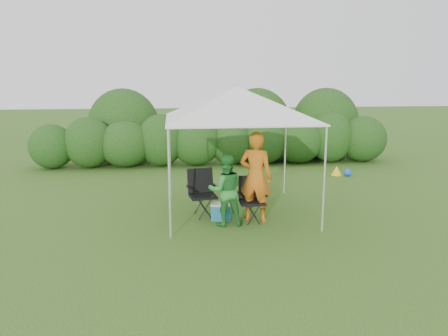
{
  "coord_description": "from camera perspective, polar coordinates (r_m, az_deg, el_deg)",
  "views": [
    {
      "loc": [
        -1.42,
        -8.98,
        3.02
      ],
      "look_at": [
        -0.3,
        0.4,
        1.05
      ],
      "focal_mm": 35.0,
      "sensor_mm": 36.0,
      "label": 1
    }
  ],
  "objects": [
    {
      "name": "woman",
      "position": [
        8.97,
        0.21,
        -2.9
      ],
      "size": [
        0.75,
        0.59,
        1.49
      ],
      "primitive_type": "imported",
      "rotation": [
        0.0,
        0.0,
        3.18
      ],
      "color": "#2B8331",
      "rests_on": "ground"
    },
    {
      "name": "man",
      "position": [
        9.22,
        4.17,
        -1.15
      ],
      "size": [
        0.83,
        0.73,
        1.93
      ],
      "primitive_type": "imported",
      "rotation": [
        0.0,
        0.0,
        2.68
      ],
      "color": "#C86616",
      "rests_on": "ground"
    },
    {
      "name": "bottle",
      "position": [
        9.34,
        0.01,
        -4.09
      ],
      "size": [
        0.06,
        0.06,
        0.21
      ],
      "primitive_type": "cylinder",
      "color": "#592D0C",
      "rests_on": "cooler"
    },
    {
      "name": "hedge",
      "position": [
        15.22,
        -0.79,
        3.5
      ],
      "size": [
        12.5,
        1.53,
        1.8
      ],
      "color": "#234D18",
      "rests_on": "ground"
    },
    {
      "name": "cooler",
      "position": [
        9.45,
        -0.38,
        -5.7
      ],
      "size": [
        0.48,
        0.39,
        0.36
      ],
      "rotation": [
        0.0,
        0.0,
        -0.21
      ],
      "color": "#1F6891",
      "rests_on": "ground"
    },
    {
      "name": "ground",
      "position": [
        9.58,
        2.1,
        -6.6
      ],
      "size": [
        70.0,
        70.0,
        0.0
      ],
      "primitive_type": "plane",
      "color": "#3D641F"
    },
    {
      "name": "canopy",
      "position": [
        9.61,
        1.75,
        8.44
      ],
      "size": [
        3.1,
        3.1,
        2.83
      ],
      "color": "silver",
      "rests_on": "ground"
    },
    {
      "name": "lawn_toy",
      "position": [
        14.13,
        14.83,
        -0.4
      ],
      "size": [
        0.57,
        0.48,
        0.29
      ],
      "color": "yellow",
      "rests_on": "ground"
    },
    {
      "name": "chair_left",
      "position": [
        9.69,
        -2.93,
        -2.8
      ],
      "size": [
        0.7,
        0.65,
        1.03
      ],
      "rotation": [
        0.0,
        0.0,
        0.15
      ],
      "color": "black",
      "rests_on": "ground"
    },
    {
      "name": "chair_right",
      "position": [
        9.35,
        3.64,
        -3.65
      ],
      "size": [
        0.6,
        0.54,
        0.95
      ],
      "rotation": [
        0.0,
        0.0,
        -0.02
      ],
      "color": "black",
      "rests_on": "ground"
    }
  ]
}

